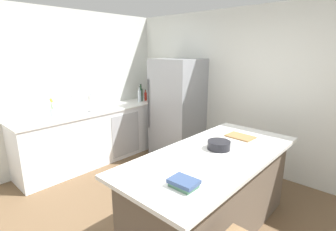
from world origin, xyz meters
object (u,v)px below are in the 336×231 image
at_px(wine_bottle, 141,94).
at_px(mixing_bowl, 219,145).
at_px(whiskey_bottle, 151,94).
at_px(cookbook_stack, 184,183).
at_px(paper_towel_roll, 91,103).
at_px(hot_sauce_bottle, 146,96).
at_px(gin_bottle, 151,94).
at_px(cutting_board, 240,137).
at_px(kitchen_island, 212,192).
at_px(sink_faucet, 72,104).
at_px(soda_bottle, 140,96).
at_px(flower_vase, 53,112).
at_px(refrigerator, 177,108).

bearing_deg(wine_bottle, mixing_bowl, -23.77).
height_order(wine_bottle, mixing_bowl, wine_bottle).
relative_size(whiskey_bottle, cookbook_stack, 1.24).
xyz_separation_m(paper_towel_roll, hot_sauce_bottle, (-0.02, 1.26, -0.05)).
xyz_separation_m(gin_bottle, cutting_board, (2.40, -0.78, -0.15)).
bearing_deg(gin_bottle, kitchen_island, -30.31).
height_order(sink_faucet, soda_bottle, soda_bottle).
height_order(paper_towel_roll, cookbook_stack, paper_towel_roll).
height_order(wine_bottle, cookbook_stack, wine_bottle).
bearing_deg(paper_towel_roll, mixing_bowl, 1.29).
distance_m(whiskey_bottle, hot_sauce_bottle, 0.20).
height_order(kitchen_island, wine_bottle, wine_bottle).
height_order(whiskey_bottle, wine_bottle, wine_bottle).
height_order(flower_vase, soda_bottle, soda_bottle).
bearing_deg(gin_bottle, cookbook_stack, -39.38).
relative_size(kitchen_island, paper_towel_roll, 7.01).
bearing_deg(paper_towel_roll, gin_bottle, 88.07).
height_order(refrigerator, mixing_bowl, refrigerator).
xyz_separation_m(refrigerator, cutting_board, (1.63, -0.72, 0.02)).
height_order(gin_bottle, cutting_board, gin_bottle).
bearing_deg(soda_bottle, kitchen_island, -24.92).
xyz_separation_m(sink_faucet, paper_towel_roll, (0.10, 0.28, -0.02)).
bearing_deg(soda_bottle, cutting_board, -11.76).
distance_m(kitchen_island, refrigerator, 2.19).
bearing_deg(flower_vase, cutting_board, 26.02).
relative_size(paper_towel_roll, soda_bottle, 1.01).
relative_size(kitchen_island, wine_bottle, 6.34).
xyz_separation_m(whiskey_bottle, cutting_board, (2.52, -0.88, -0.13)).
bearing_deg(whiskey_bottle, cutting_board, -19.33).
bearing_deg(hot_sauce_bottle, paper_towel_roll, -89.05).
distance_m(wine_bottle, cookbook_stack, 3.35).
bearing_deg(sink_faucet, paper_towel_roll, 71.42).
distance_m(paper_towel_roll, gin_bottle, 1.35).
distance_m(kitchen_island, flower_vase, 2.64).
distance_m(refrigerator, hot_sauce_bottle, 0.85).
distance_m(hot_sauce_bottle, cookbook_stack, 3.39).
bearing_deg(kitchen_island, whiskey_bottle, 149.15).
distance_m(refrigerator, cookbook_stack, 2.78).
height_order(gin_bottle, mixing_bowl, gin_bottle).
relative_size(wine_bottle, mixing_bowl, 1.38).
xyz_separation_m(kitchen_island, wine_bottle, (-2.53, 1.24, 0.62)).
distance_m(refrigerator, paper_towel_roll, 1.53).
bearing_deg(sink_faucet, wine_bottle, 88.02).
xyz_separation_m(refrigerator, cookbook_stack, (1.84, -2.09, 0.04)).
xyz_separation_m(kitchen_island, cutting_board, (-0.03, 0.64, 0.46)).
relative_size(kitchen_island, sink_faucet, 7.29).
bearing_deg(cookbook_stack, sink_faucet, 169.30).
distance_m(refrigerator, whiskey_bottle, 0.92).
bearing_deg(cookbook_stack, whiskey_bottle, 140.55).
bearing_deg(gin_bottle, cutting_board, -18.03).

